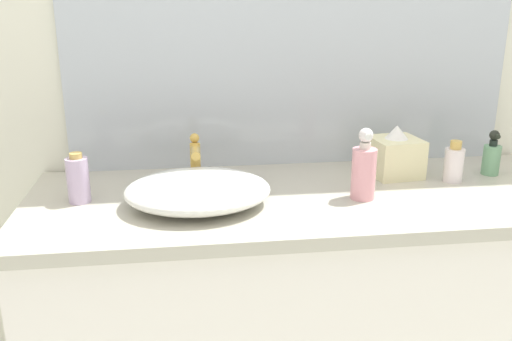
{
  "coord_description": "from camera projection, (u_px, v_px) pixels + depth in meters",
  "views": [
    {
      "loc": [
        -0.29,
        -1.03,
        1.41
      ],
      "look_at": [
        -0.1,
        0.38,
        0.96
      ],
      "focal_mm": 39.01,
      "sensor_mm": 36.0,
      "label": 1
    }
  ],
  "objects": [
    {
      "name": "tissue_box",
      "position": [
        395.0,
        154.0,
        1.68
      ],
      "size": [
        0.15,
        0.15,
        0.16
      ],
      "color": "beige",
      "rests_on": "vanity_counter"
    },
    {
      "name": "perfume_bottle",
      "position": [
        78.0,
        179.0,
        1.47
      ],
      "size": [
        0.06,
        0.06,
        0.14
      ],
      "color": "#C2ABD1",
      "rests_on": "vanity_counter"
    },
    {
      "name": "sink_basin",
      "position": [
        198.0,
        190.0,
        1.45
      ],
      "size": [
        0.38,
        0.32,
        0.08
      ],
      "primitive_type": "ellipsoid",
      "color": "white",
      "rests_on": "vanity_counter"
    },
    {
      "name": "faucet",
      "position": [
        195.0,
        157.0,
        1.61
      ],
      "size": [
        0.03,
        0.12,
        0.14
      ],
      "color": "gold",
      "rests_on": "vanity_counter"
    },
    {
      "name": "soap_dispenser",
      "position": [
        492.0,
        157.0,
        1.7
      ],
      "size": [
        0.05,
        0.05,
        0.14
      ],
      "color": "#6FA67A",
      "rests_on": "vanity_counter"
    },
    {
      "name": "vanity_counter",
      "position": [
        307.0,
        329.0,
        1.68
      ],
      "size": [
        1.57,
        0.59,
        0.88
      ],
      "color": "white",
      "rests_on": "ground"
    },
    {
      "name": "lotion_bottle",
      "position": [
        454.0,
        164.0,
        1.63
      ],
      "size": [
        0.06,
        0.06,
        0.12
      ],
      "color": "silver",
      "rests_on": "vanity_counter"
    },
    {
      "name": "bathroom_wall_rear",
      "position": [
        273.0,
        29.0,
        1.73
      ],
      "size": [
        6.0,
        0.06,
        2.6
      ],
      "primitive_type": "cube",
      "color": "silver",
      "rests_on": "ground"
    },
    {
      "name": "spray_can",
      "position": [
        364.0,
        170.0,
        1.49
      ],
      "size": [
        0.07,
        0.07,
        0.2
      ],
      "color": "pink",
      "rests_on": "vanity_counter"
    }
  ]
}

